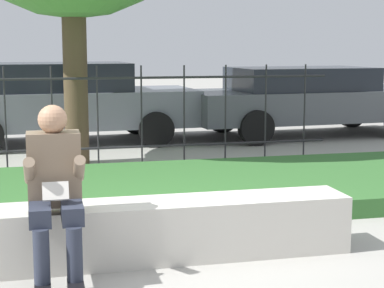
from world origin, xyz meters
TOP-DOWN VIEW (x-y plane):
  - ground_plane at (0.00, 0.00)m, footprint 60.00×60.00m
  - stone_bench at (-0.07, 0.00)m, footprint 2.87×0.48m
  - person_seated_reader at (-0.99, -0.27)m, footprint 0.42×0.73m
  - grass_berm at (0.00, 1.98)m, footprint 8.09×2.56m
  - iron_fence at (0.00, 3.94)m, footprint 6.09×0.03m
  - car_parked_right at (3.82, 6.34)m, footprint 4.73×2.14m
  - car_parked_center at (-0.64, 6.40)m, footprint 4.49×2.05m

SIDE VIEW (x-z plane):
  - ground_plane at x=0.00m, z-range 0.00..0.00m
  - grass_berm at x=0.00m, z-range 0.00..0.19m
  - stone_bench at x=-0.07m, z-range -0.03..0.44m
  - person_seated_reader at x=-0.99m, z-range 0.06..1.33m
  - car_parked_right at x=3.82m, z-range 0.05..1.34m
  - car_parked_center at x=-0.64m, z-range 0.04..1.43m
  - iron_fence at x=0.00m, z-range 0.04..1.45m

